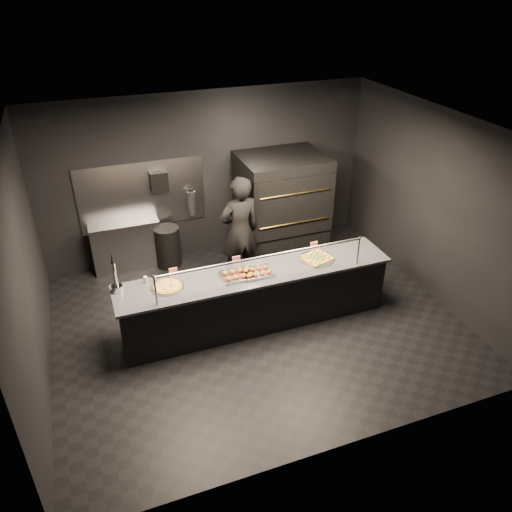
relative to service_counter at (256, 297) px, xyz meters
name	(u,v)px	position (x,y,z in m)	size (l,w,h in m)	color
room	(253,236)	(-0.02, 0.05, 1.03)	(6.04, 6.00, 3.00)	black
service_counter	(256,297)	(0.00, 0.00, 0.00)	(4.10, 0.78, 1.37)	black
pizza_oven	(281,206)	(1.20, 1.90, 0.50)	(1.50, 1.23, 1.91)	black
prep_shelf	(127,246)	(-1.60, 2.32, -0.01)	(1.20, 0.35, 0.90)	#99999E
towel_dispenser	(159,181)	(-0.90, 2.39, 1.09)	(0.30, 0.20, 0.35)	black
fire_extinguisher	(192,203)	(-0.35, 2.40, 0.60)	(0.14, 0.14, 0.51)	#B2B2B7
beer_tap	(116,281)	(-1.95, 0.20, 0.63)	(0.16, 0.22, 0.60)	silver
round_pizza	(168,287)	(-1.29, 0.04, 0.47)	(0.46, 0.46, 0.03)	silver
slider_tray_a	(238,274)	(-0.28, -0.02, 0.49)	(0.53, 0.42, 0.08)	silver
slider_tray_b	(257,272)	(0.00, -0.05, 0.48)	(0.47, 0.36, 0.07)	silver
square_pizza	(317,258)	(0.99, 0.02, 0.47)	(0.53, 0.53, 0.05)	silver
condiment_jar	(148,279)	(-1.52, 0.28, 0.50)	(0.14, 0.06, 0.09)	silver
tent_cards	(243,259)	(-0.10, 0.28, 0.53)	(2.34, 0.04, 0.15)	white
trash_bin	(168,247)	(-0.90, 2.16, -0.09)	(0.45, 0.45, 0.75)	black
worker	(240,231)	(0.16, 1.21, 0.50)	(0.70, 0.46, 1.92)	black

